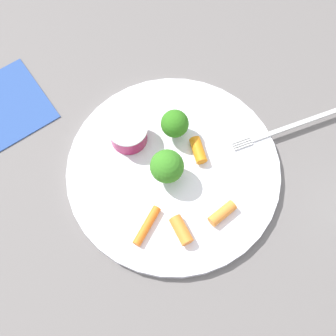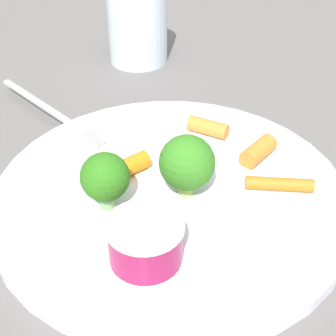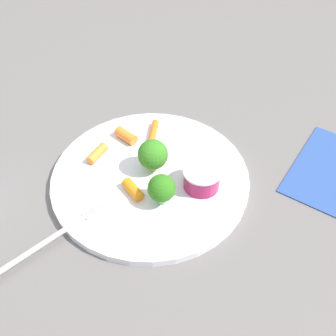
# 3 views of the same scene
# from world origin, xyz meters

# --- Properties ---
(ground_plane) EXTENTS (2.40, 2.40, 0.00)m
(ground_plane) POSITION_xyz_m (0.00, 0.00, 0.00)
(ground_plane) COLOR #645F5E
(plate) EXTENTS (0.29, 0.29, 0.01)m
(plate) POSITION_xyz_m (0.00, 0.00, 0.01)
(plate) COLOR white
(plate) RESTS_ON ground_plane
(sauce_cup) EXTENTS (0.05, 0.05, 0.03)m
(sauce_cup) POSITION_xyz_m (0.03, -0.07, 0.03)
(sauce_cup) COLOR #9A1949
(sauce_cup) RESTS_ON plate
(broccoli_floret_0) EXTENTS (0.04, 0.04, 0.05)m
(broccoli_floret_0) POSITION_xyz_m (-0.03, -0.05, 0.04)
(broccoli_floret_0) COLOR #7DBB70
(broccoli_floret_0) RESTS_ON plate
(broccoli_floret_1) EXTENTS (0.04, 0.04, 0.05)m
(broccoli_floret_1) POSITION_xyz_m (0.01, 0.01, 0.04)
(broccoli_floret_1) COLOR #99B357
(broccoli_floret_1) RESTS_ON plate
(carrot_stick_0) EXTENTS (0.05, 0.04, 0.01)m
(carrot_stick_0) POSITION_xyz_m (0.07, 0.06, 0.02)
(carrot_stick_0) COLOR orange
(carrot_stick_0) RESTS_ON plate
(carrot_stick_1) EXTENTS (0.04, 0.02, 0.01)m
(carrot_stick_1) POSITION_xyz_m (-0.03, 0.09, 0.02)
(carrot_stick_1) COLOR orange
(carrot_stick_1) RESTS_ON plate
(carrot_stick_2) EXTENTS (0.02, 0.04, 0.02)m
(carrot_stick_2) POSITION_xyz_m (-0.04, -0.01, 0.02)
(carrot_stick_2) COLOR orange
(carrot_stick_2) RESTS_ON plate
(carrot_stick_3) EXTENTS (0.02, 0.04, 0.02)m
(carrot_stick_3) POSITION_xyz_m (0.03, 0.08, 0.02)
(carrot_stick_3) COLOR orange
(carrot_stick_3) RESTS_ON plate
(fork) EXTENTS (0.17, 0.03, 0.00)m
(fork) POSITION_xyz_m (-0.17, 0.02, 0.01)
(fork) COLOR silver
(fork) RESTS_ON plate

